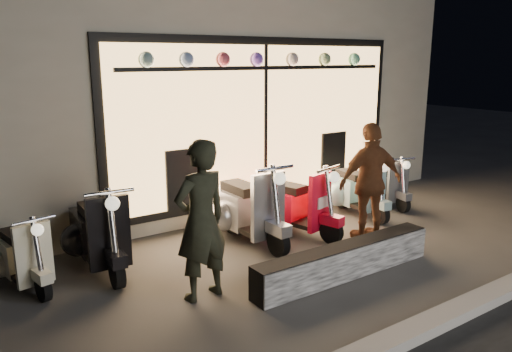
{
  "coord_description": "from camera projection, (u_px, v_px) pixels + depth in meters",
  "views": [
    {
      "loc": [
        -3.87,
        -4.62,
        2.55
      ],
      "look_at": [
        -0.29,
        0.6,
        1.05
      ],
      "focal_mm": 35.0,
      "sensor_mm": 36.0,
      "label": 1
    }
  ],
  "objects": [
    {
      "name": "scooter_grey",
      "position": [
        381.0,
        183.0,
        8.96
      ],
      "size": [
        0.58,
        1.25,
        0.89
      ],
      "rotation": [
        0.0,
        0.0,
        -0.23
      ],
      "color": "black",
      "rests_on": "ground"
    },
    {
      "name": "scooter_cream",
      "position": [
        19.0,
        254.0,
        5.74
      ],
      "size": [
        0.53,
        1.23,
        0.87
      ],
      "rotation": [
        0.0,
        0.0,
        0.17
      ],
      "color": "black",
      "rests_on": "ground"
    },
    {
      "name": "shop_building",
      "position": [
        144.0,
        81.0,
        9.94
      ],
      "size": [
        10.2,
        6.23,
        4.2
      ],
      "color": "beige",
      "rests_on": "ground"
    },
    {
      "name": "scooter_black",
      "position": [
        97.0,
        232.0,
        6.23
      ],
      "size": [
        0.52,
        1.51,
        1.08
      ],
      "rotation": [
        0.0,
        0.0,
        -0.05
      ],
      "color": "black",
      "rests_on": "ground"
    },
    {
      "name": "scooter_red",
      "position": [
        289.0,
        205.0,
        7.44
      ],
      "size": [
        0.69,
        1.46,
        1.04
      ],
      "rotation": [
        0.0,
        0.0,
        0.24
      ],
      "color": "black",
      "rests_on": "ground"
    },
    {
      "name": "kerb",
      "position": [
        433.0,
        323.0,
        4.81
      ],
      "size": [
        40.0,
        0.25,
        0.12
      ],
      "primitive_type": "cube",
      "color": "slate",
      "rests_on": "ground"
    },
    {
      "name": "scooter_silver",
      "position": [
        243.0,
        208.0,
        7.16
      ],
      "size": [
        0.51,
        1.59,
        1.14
      ],
      "rotation": [
        0.0,
        0.0,
        0.01
      ],
      "color": "black",
      "rests_on": "ground"
    },
    {
      "name": "ground",
      "position": [
        301.0,
        261.0,
        6.43
      ],
      "size": [
        40.0,
        40.0,
        0.0
      ],
      "primitive_type": "plane",
      "color": "#383533",
      "rests_on": "ground"
    },
    {
      "name": "woman",
      "position": [
        371.0,
        182.0,
        7.04
      ],
      "size": [
        1.06,
        0.62,
        1.69
      ],
      "primitive_type": "imported",
      "rotation": [
        0.0,
        0.0,
        2.92
      ],
      "color": "brown",
      "rests_on": "ground"
    },
    {
      "name": "man",
      "position": [
        201.0,
        221.0,
        5.27
      ],
      "size": [
        0.69,
        0.5,
        1.75
      ],
      "primitive_type": "imported",
      "rotation": [
        0.0,
        0.0,
        3.27
      ],
      "color": "black",
      "rests_on": "ground"
    },
    {
      "name": "graffiti_barrier",
      "position": [
        345.0,
        261.0,
        5.94
      ],
      "size": [
        2.57,
        0.28,
        0.4
      ],
      "primitive_type": "cube",
      "color": "black",
      "rests_on": "ground"
    },
    {
      "name": "scooter_blue",
      "position": [
        353.0,
        189.0,
        8.39
      ],
      "size": [
        0.55,
        1.39,
        0.99
      ],
      "rotation": [
        0.0,
        0.0,
        -0.13
      ],
      "color": "black",
      "rests_on": "ground"
    }
  ]
}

